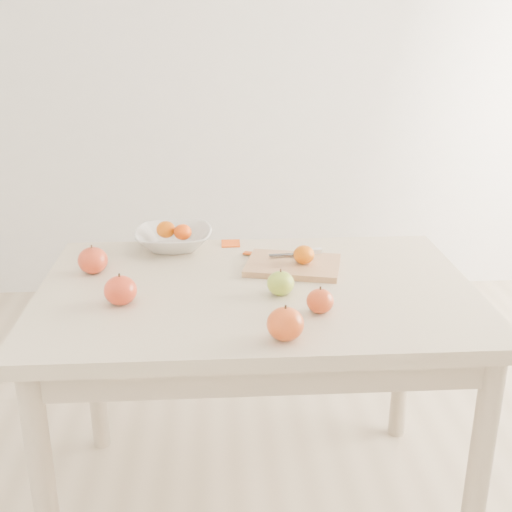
{
  "coord_description": "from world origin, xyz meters",
  "views": [
    {
      "loc": [
        -0.1,
        -1.63,
        1.45
      ],
      "look_at": [
        0.0,
        0.05,
        0.82
      ],
      "focal_mm": 45.0,
      "sensor_mm": 36.0,
      "label": 1
    }
  ],
  "objects": [
    {
      "name": "apple_red_b",
      "position": [
        -0.36,
        -0.1,
        0.79
      ],
      "size": [
        0.09,
        0.09,
        0.08
      ],
      "primitive_type": "ellipsoid",
      "color": "#A4120F",
      "rests_on": "table"
    },
    {
      "name": "orange_peel_a",
      "position": [
        -0.06,
        0.34,
        0.75
      ],
      "size": [
        0.06,
        0.05,
        0.01
      ],
      "primitive_type": "cube",
      "rotation": [
        0.21,
        0.0,
        0.0
      ],
      "color": "#E84F10",
      "rests_on": "table"
    },
    {
      "name": "paring_knife",
      "position": [
        0.16,
        0.2,
        0.78
      ],
      "size": [
        0.17,
        0.05,
        0.01
      ],
      "color": "silver",
      "rests_on": "cutting_board"
    },
    {
      "name": "fruit_bowl",
      "position": [
        -0.25,
        0.33,
        0.78
      ],
      "size": [
        0.24,
        0.24,
        0.06
      ],
      "primitive_type": "imported",
      "color": "silver",
      "rests_on": "table"
    },
    {
      "name": "bowl_tangerine_far",
      "position": [
        -0.22,
        0.32,
        0.81
      ],
      "size": [
        0.06,
        0.06,
        0.05
      ],
      "primitive_type": "ellipsoid",
      "color": "#E64108",
      "rests_on": "fruit_bowl"
    },
    {
      "name": "apple_red_a",
      "position": [
        -0.47,
        0.13,
        0.79
      ],
      "size": [
        0.09,
        0.09,
        0.08
      ],
      "primitive_type": "ellipsoid",
      "color": "#A01F13",
      "rests_on": "table"
    },
    {
      "name": "apple_red_e",
      "position": [
        0.15,
        -0.18,
        0.78
      ],
      "size": [
        0.07,
        0.07,
        0.06
      ],
      "primitive_type": "ellipsoid",
      "color": "#A2261B",
      "rests_on": "table"
    },
    {
      "name": "orange_peel_b",
      "position": [
        -0.0,
        0.25,
        0.75
      ],
      "size": [
        0.05,
        0.05,
        0.01
      ],
      "primitive_type": "cube",
      "rotation": [
        -0.14,
        0.0,
        -0.29
      ],
      "color": "#C6450E",
      "rests_on": "table"
    },
    {
      "name": "table",
      "position": [
        0.0,
        0.0,
        0.65
      ],
      "size": [
        1.2,
        0.8,
        0.75
      ],
      "color": "beige",
      "rests_on": "ground"
    },
    {
      "name": "cutting_board",
      "position": [
        0.11,
        0.13,
        0.76
      ],
      "size": [
        0.31,
        0.26,
        0.02
      ],
      "primitive_type": "cube",
      "rotation": [
        0.0,
        0.0,
        -0.24
      ],
      "color": "tan",
      "rests_on": "table"
    },
    {
      "name": "apple_red_c",
      "position": [
        0.04,
        -0.32,
        0.79
      ],
      "size": [
        0.09,
        0.09,
        0.08
      ],
      "primitive_type": "ellipsoid",
      "color": "#A6170B",
      "rests_on": "table"
    },
    {
      "name": "ground",
      "position": [
        0.0,
        0.0,
        0.0
      ],
      "size": [
        3.5,
        3.5,
        0.0
      ],
      "primitive_type": "plane",
      "color": "#C6B293",
      "rests_on": "ground"
    },
    {
      "name": "apple_green",
      "position": [
        0.06,
        -0.06,
        0.78
      ],
      "size": [
        0.07,
        0.07,
        0.07
      ],
      "primitive_type": "ellipsoid",
      "color": "olive",
      "rests_on": "table"
    },
    {
      "name": "board_tangerine",
      "position": [
        0.14,
        0.12,
        0.8
      ],
      "size": [
        0.06,
        0.06,
        0.05
      ],
      "primitive_type": "ellipsoid",
      "color": "#D16207",
      "rests_on": "cutting_board"
    },
    {
      "name": "bowl_tangerine_near",
      "position": [
        -0.27,
        0.34,
        0.81
      ],
      "size": [
        0.06,
        0.06,
        0.05
      ],
      "primitive_type": "ellipsoid",
      "color": "#CB6407",
      "rests_on": "fruit_bowl"
    }
  ]
}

